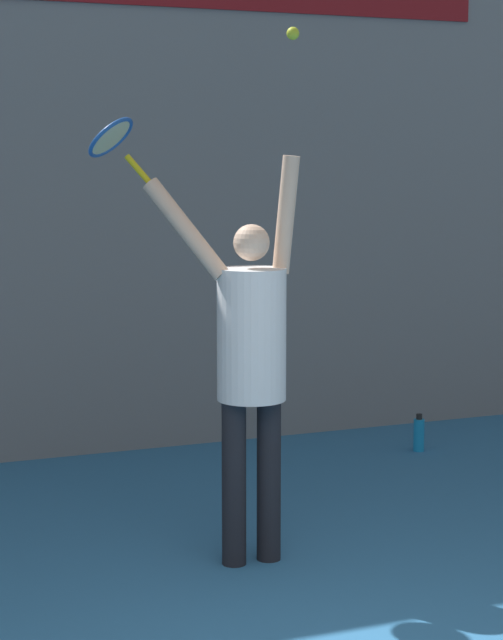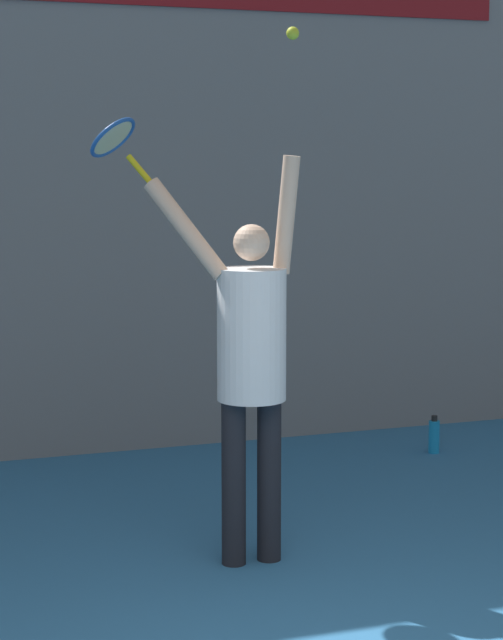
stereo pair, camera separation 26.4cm
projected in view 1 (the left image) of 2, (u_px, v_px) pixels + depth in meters
back_wall at (57, 109)px, 8.14m from camera, size 18.00×0.10×5.00m
tennis_player at (250, 354)px, 6.09m from camera, size 0.80×0.49×2.17m
tennis_racket at (113, 140)px, 6.06m from camera, size 0.37×0.37×0.36m
tennis_ball at (293, 33)px, 5.84m from camera, size 0.07×0.07×0.07m
water_bottle at (419, 434)px, 8.59m from camera, size 0.08×0.08×0.28m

